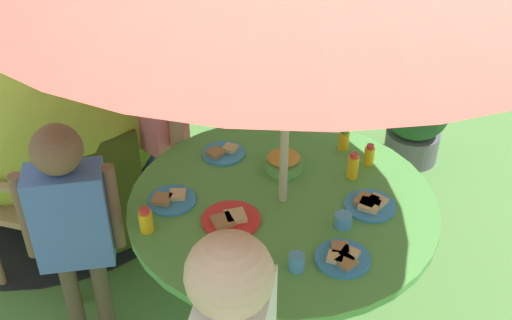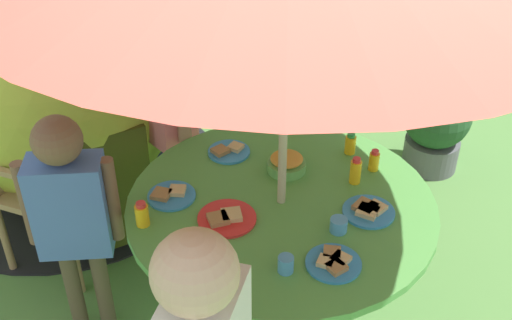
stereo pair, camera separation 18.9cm
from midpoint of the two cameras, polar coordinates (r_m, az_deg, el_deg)
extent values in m
cube|color=#548442|center=(3.29, 3.67, -14.00)|extent=(10.00, 10.00, 0.02)
cylinder|color=tan|center=(3.27, 3.68, -13.71)|extent=(0.48, 0.48, 0.03)
cylinder|color=tan|center=(3.03, 3.92, -9.49)|extent=(0.13, 0.13, 0.70)
cylinder|color=#519E47|center=(2.79, 4.22, -4.03)|extent=(1.35, 1.35, 0.04)
cylinder|color=#B7AD8C|center=(2.59, 4.53, 1.75)|extent=(0.04, 0.04, 2.11)
cylinder|color=tan|center=(3.34, -14.29, -8.63)|extent=(0.04, 0.04, 0.45)
cylinder|color=tan|center=(3.59, -10.80, -4.59)|extent=(0.04, 0.04, 0.45)
cylinder|color=tan|center=(3.57, -20.15, -6.61)|extent=(0.04, 0.04, 0.45)
cylinder|color=tan|center=(3.80, -16.47, -2.96)|extent=(0.04, 0.04, 0.45)
cube|color=tan|center=(3.42, -16.07, -2.53)|extent=(0.65, 0.65, 0.04)
cube|color=tan|center=(3.38, -19.93, 2.55)|extent=(0.32, 0.36, 0.59)
cube|color=tan|center=(3.18, -18.73, -1.44)|extent=(0.38, 0.34, 0.03)
cube|color=tan|center=(3.43, -14.76, 2.25)|extent=(0.38, 0.34, 0.03)
ellipsoid|color=#B2C63F|center=(3.96, -16.59, 8.35)|extent=(2.03, 2.13, 1.59)
cylinder|color=black|center=(4.35, -14.90, -0.94)|extent=(2.19, 2.19, 0.01)
cube|color=#3E4516|center=(3.36, -11.72, -3.17)|extent=(0.50, 0.10, 0.71)
cylinder|color=#595960|center=(4.38, 16.53, 0.59)|extent=(0.36, 0.36, 0.20)
sphere|color=#234C28|center=(4.24, 17.16, 3.79)|extent=(0.43, 0.43, 0.43)
cylinder|color=#3F3F47|center=(3.89, 5.62, 1.04)|extent=(0.09, 0.09, 0.63)
cylinder|color=#3F3F47|center=(3.76, 5.42, -0.25)|extent=(0.09, 0.09, 0.63)
cube|color=#99999E|center=(3.53, 6.04, 8.19)|extent=(0.35, 0.41, 0.53)
cylinder|color=#D8B293|center=(3.70, 6.32, 9.93)|extent=(0.07, 0.07, 0.48)
cylinder|color=#D8B293|center=(3.34, 5.80, 7.08)|extent=(0.07, 0.07, 0.48)
sphere|color=#D8B293|center=(3.38, 6.45, 14.02)|extent=(0.24, 0.24, 0.24)
cylinder|color=navy|center=(3.64, -7.13, -1.47)|extent=(0.09, 0.09, 0.65)
cylinder|color=navy|center=(3.54, -5.65, -2.62)|extent=(0.09, 0.09, 0.65)
cube|color=#EA727F|center=(3.27, -7.08, 6.38)|extent=(0.33, 0.42, 0.55)
cylinder|color=tan|center=(3.41, -9.14, 8.00)|extent=(0.07, 0.07, 0.49)
cylinder|color=tan|center=(3.11, -4.89, 5.48)|extent=(0.07, 0.07, 0.49)
sphere|color=tan|center=(3.10, -7.60, 12.83)|extent=(0.24, 0.24, 0.24)
cylinder|color=brown|center=(3.12, -14.25, -11.28)|extent=(0.07, 0.07, 0.54)
cylinder|color=brown|center=(3.10, -11.80, -11.25)|extent=(0.07, 0.07, 0.54)
cube|color=#4C72C6|center=(2.78, -14.36, -4.06)|extent=(0.35, 0.25, 0.46)
cylinder|color=brown|center=(2.80, -17.98, -3.81)|extent=(0.06, 0.06, 0.41)
cylinder|color=brown|center=(2.74, -10.79, -3.56)|extent=(0.06, 0.06, 0.41)
sphere|color=brown|center=(2.59, -15.40, 1.66)|extent=(0.20, 0.20, 0.20)
cylinder|color=#D8B293|center=(2.07, -0.30, -13.35)|extent=(0.07, 0.07, 0.48)
sphere|color=#D8B293|center=(1.67, -2.22, -10.11)|extent=(0.24, 0.24, 0.24)
cylinder|color=#66B259|center=(2.95, 4.58, -0.58)|extent=(0.18, 0.18, 0.05)
ellipsoid|color=gold|center=(2.92, 4.62, 0.06)|extent=(0.15, 0.15, 0.04)
cylinder|color=red|center=(2.67, -0.58, -5.29)|extent=(0.25, 0.25, 0.01)
cube|color=tan|center=(2.66, -0.16, -4.98)|extent=(0.10, 0.10, 0.02)
cube|color=#9E7547|center=(2.64, -1.34, -5.33)|extent=(0.08, 0.08, 0.02)
cylinder|color=#338CD8|center=(2.76, 11.97, -4.59)|extent=(0.22, 0.22, 0.01)
cube|color=tan|center=(2.76, 12.63, -4.21)|extent=(0.10, 0.10, 0.02)
cube|color=#9E7547|center=(2.76, 11.70, -4.14)|extent=(0.12, 0.12, 0.02)
cube|color=tan|center=(2.74, 11.92, -4.55)|extent=(0.12, 0.12, 0.02)
cylinder|color=#338CD8|center=(2.50, 9.12, -9.16)|extent=(0.22, 0.22, 0.01)
cube|color=tan|center=(2.50, 9.74, -8.78)|extent=(0.09, 0.09, 0.02)
cube|color=#9E7547|center=(2.52, 8.98, -8.26)|extent=(0.09, 0.09, 0.02)
cube|color=tan|center=(2.48, 8.46, -9.03)|extent=(0.09, 0.09, 0.02)
cube|color=#9E7547|center=(2.46, 9.41, -9.48)|extent=(0.08, 0.08, 0.02)
cylinder|color=#338CD8|center=(3.06, -0.66, 0.69)|extent=(0.20, 0.20, 0.01)
cube|color=tan|center=(3.07, -0.06, 1.13)|extent=(0.09, 0.09, 0.02)
cube|color=#9E7547|center=(3.04, -1.45, 0.80)|extent=(0.09, 0.09, 0.02)
cylinder|color=#338CD8|center=(2.80, -5.64, -3.26)|extent=(0.21, 0.21, 0.01)
cube|color=tan|center=(2.80, -5.13, -2.78)|extent=(0.09, 0.09, 0.02)
cube|color=#9E7547|center=(2.79, -6.53, -3.10)|extent=(0.11, 0.11, 0.02)
cylinder|color=yellow|center=(3.09, 10.16, 1.31)|extent=(0.05, 0.05, 0.09)
cylinder|color=green|center=(3.06, 10.27, 2.14)|extent=(0.04, 0.04, 0.02)
cylinder|color=yellow|center=(2.64, -8.12, -4.98)|extent=(0.06, 0.06, 0.10)
cylinder|color=red|center=(2.61, -8.22, -4.02)|extent=(0.04, 0.04, 0.02)
cylinder|color=yellow|center=(3.00, 12.28, -0.18)|extent=(0.05, 0.05, 0.09)
cylinder|color=red|center=(2.97, 12.41, 0.66)|extent=(0.03, 0.03, 0.02)
cylinder|color=yellow|center=(2.89, 10.74, -1.10)|extent=(0.05, 0.05, 0.11)
cylinder|color=red|center=(2.86, 10.88, -0.05)|extent=(0.04, 0.04, 0.02)
cylinder|color=#4C99D8|center=(2.43, 4.93, -9.33)|extent=(0.06, 0.06, 0.07)
cylinder|color=#4C99D8|center=(2.63, 9.45, -5.82)|extent=(0.07, 0.07, 0.06)
camera|label=1|loc=(0.09, -88.01, 1.38)|focal=44.77mm
camera|label=2|loc=(0.09, 91.99, -1.38)|focal=44.77mm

